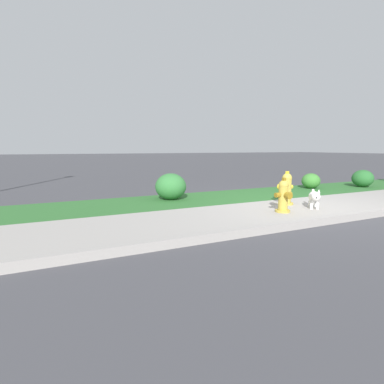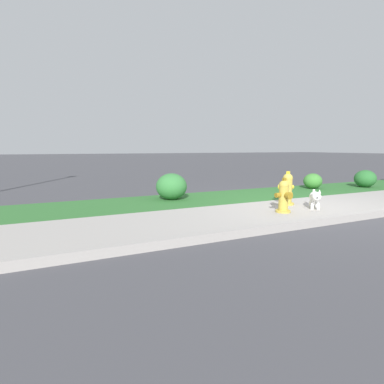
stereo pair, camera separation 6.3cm
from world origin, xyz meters
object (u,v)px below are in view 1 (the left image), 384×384
at_px(fire_hydrant_mid_block, 286,189).
at_px(shrub_bush_far_verge, 363,178).
at_px(shrub_bush_mid_verge, 171,187).
at_px(small_white_dog, 314,197).
at_px(fire_hydrant_across_street, 283,196).
at_px(shrub_bush_near_lamp, 311,181).

relative_size(fire_hydrant_mid_block, shrub_bush_far_verge, 1.15).
height_order(fire_hydrant_mid_block, shrub_bush_mid_verge, fire_hydrant_mid_block).
xyz_separation_m(small_white_dog, shrub_bush_mid_verge, (-2.18, 2.26, 0.07)).
xyz_separation_m(fire_hydrant_mid_block, fire_hydrant_across_street, (-0.60, -0.58, -0.03)).
distance_m(shrub_bush_far_verge, shrub_bush_mid_verge, 6.26).
bearing_deg(shrub_bush_near_lamp, fire_hydrant_mid_block, -146.14).
distance_m(fire_hydrant_across_street, shrub_bush_near_lamp, 3.86).
height_order(fire_hydrant_across_street, shrub_bush_mid_verge, fire_hydrant_across_street).
bearing_deg(small_white_dog, shrub_bush_mid_verge, -96.37).
bearing_deg(fire_hydrant_mid_block, shrub_bush_mid_verge, 124.78).
xyz_separation_m(fire_hydrant_across_street, small_white_dog, (0.79, -0.01, -0.07)).
xyz_separation_m(fire_hydrant_across_street, shrub_bush_mid_verge, (-1.39, 2.25, -0.00)).
xyz_separation_m(small_white_dog, shrub_bush_far_verge, (4.07, 1.85, 0.02)).
relative_size(shrub_bush_far_verge, shrub_bush_mid_verge, 0.86).
bearing_deg(fire_hydrant_across_street, shrub_bush_near_lamp, -141.13).
bearing_deg(fire_hydrant_across_street, shrub_bush_far_verge, -156.39).
bearing_deg(shrub_bush_far_verge, small_white_dog, -155.50).
distance_m(fire_hydrant_mid_block, small_white_dog, 0.63).
xyz_separation_m(shrub_bush_near_lamp, shrub_bush_mid_verge, (-4.51, -0.02, 0.08)).
bearing_deg(small_white_dog, shrub_bush_far_verge, 154.23).
relative_size(fire_hydrant_mid_block, shrub_bush_near_lamp, 1.35).
relative_size(fire_hydrant_across_street, shrub_bush_far_verge, 1.05).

